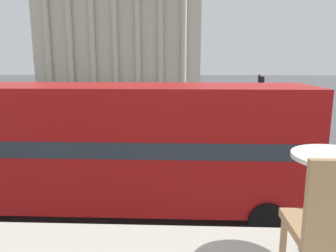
% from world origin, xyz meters
% --- Properties ---
extents(double_decker_bus, '(11.47, 2.68, 3.99)m').
position_xyz_m(double_decker_bus, '(-1.59, 6.80, 2.23)').
color(double_decker_bus, black).
rests_on(double_decker_bus, ground_plane).
extents(cafe_dining_table, '(0.60, 0.60, 0.73)m').
position_xyz_m(cafe_dining_table, '(1.50, -0.35, 3.88)').
color(cafe_dining_table, '#2D2D30').
rests_on(cafe_dining_table, cafe_floor_slab).
extents(cafe_chair_0, '(0.40, 0.40, 0.91)m').
position_xyz_m(cafe_chair_0, '(1.23, -0.93, 3.86)').
color(cafe_chair_0, '#A87F56').
rests_on(cafe_chair_0, cafe_floor_slab).
extents(plaza_building_left, '(27.41, 14.48, 22.09)m').
position_xyz_m(plaza_building_left, '(-9.99, 56.77, 11.04)').
color(plaza_building_left, beige).
rests_on(plaza_building_left, ground_plane).
extents(traffic_light_mid, '(0.42, 0.24, 3.84)m').
position_xyz_m(traffic_light_mid, '(5.03, 16.92, 2.51)').
color(traffic_light_mid, black).
rests_on(traffic_light_mid, ground_plane).
extents(car_black, '(4.20, 1.93, 1.35)m').
position_xyz_m(car_black, '(3.50, 21.18, 0.70)').
color(car_black, black).
rests_on(car_black, ground_plane).
extents(pedestrian_yellow, '(0.32, 0.32, 1.64)m').
position_xyz_m(pedestrian_yellow, '(10.16, 26.33, 0.94)').
color(pedestrian_yellow, '#282B33').
rests_on(pedestrian_yellow, ground_plane).
extents(pedestrian_red, '(0.32, 0.32, 1.63)m').
position_xyz_m(pedestrian_red, '(6.18, 32.11, 0.94)').
color(pedestrian_red, '#282B33').
rests_on(pedestrian_red, ground_plane).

